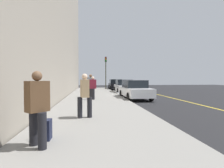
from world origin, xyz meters
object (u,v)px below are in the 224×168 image
(pedestrian_grey_coat, at_px, (91,85))
(pedestrian_brown_coat, at_px, (37,107))
(parked_car_white, at_px, (135,90))
(pedestrian_burgundy_coat, at_px, (93,87))
(parked_car_silver, at_px, (124,86))
(rolling_suitcase, at_px, (46,129))
(traffic_light_pole, at_px, (106,67))
(pedestrian_tan_coat, at_px, (85,94))
(parked_car_black, at_px, (116,84))

(pedestrian_grey_coat, distance_m, pedestrian_brown_coat, 10.74)
(parked_car_white, distance_m, pedestrian_burgundy_coat, 3.57)
(parked_car_silver, height_order, pedestrian_brown_coat, pedestrian_brown_coat)
(pedestrian_burgundy_coat, height_order, rolling_suitcase, pedestrian_burgundy_coat)
(pedestrian_burgundy_coat, relative_size, traffic_light_pole, 0.36)
(parked_car_silver, relative_size, pedestrian_grey_coat, 2.43)
(pedestrian_tan_coat, bearing_deg, pedestrian_burgundy_coat, 176.42)
(pedestrian_burgundy_coat, bearing_deg, parked_car_silver, 153.05)
(parked_car_silver, relative_size, rolling_suitcase, 5.17)
(parked_car_white, relative_size, pedestrian_burgundy_coat, 2.79)
(parked_car_black, bearing_deg, traffic_light_pole, -64.17)
(parked_car_silver, xyz_separation_m, pedestrian_grey_coat, (5.46, -3.72, 0.37))
(pedestrian_brown_coat, bearing_deg, pedestrian_grey_coat, 173.76)
(pedestrian_burgundy_coat, relative_size, pedestrian_brown_coat, 0.98)
(parked_car_silver, bearing_deg, pedestrian_brown_coat, -16.86)
(parked_car_black, height_order, parked_car_silver, same)
(parked_car_silver, height_order, parked_car_white, same)
(pedestrian_brown_coat, xyz_separation_m, rolling_suitcase, (-0.49, 0.07, -0.64))
(pedestrian_burgundy_coat, relative_size, pedestrian_grey_coat, 0.90)
(parked_car_black, height_order, pedestrian_burgundy_coat, pedestrian_burgundy_coat)
(parked_car_black, distance_m, pedestrian_grey_coat, 12.42)
(parked_car_black, relative_size, parked_car_silver, 0.98)
(traffic_light_pole, distance_m, rolling_suitcase, 21.75)
(pedestrian_grey_coat, bearing_deg, parked_car_black, 162.97)
(parked_car_silver, xyz_separation_m, pedestrian_burgundy_coat, (7.01, -3.56, 0.27))
(parked_car_white, relative_size, pedestrian_brown_coat, 2.73)
(pedestrian_tan_coat, distance_m, traffic_light_pole, 19.16)
(pedestrian_burgundy_coat, xyz_separation_m, pedestrian_brown_coat, (9.12, -1.32, 0.02))
(parked_car_white, bearing_deg, pedestrian_burgundy_coat, -71.32)
(pedestrian_tan_coat, bearing_deg, parked_car_silver, 163.34)
(pedestrian_tan_coat, relative_size, rolling_suitcase, 1.97)
(pedestrian_brown_coat, bearing_deg, traffic_light_pole, 171.38)
(parked_car_white, bearing_deg, traffic_light_pole, -173.16)
(parked_car_silver, relative_size, parked_car_white, 0.97)
(pedestrian_burgundy_coat, bearing_deg, traffic_light_pole, 171.12)
(parked_car_white, distance_m, pedestrian_brown_coat, 11.29)
(parked_car_white, bearing_deg, parked_car_silver, 178.11)
(pedestrian_burgundy_coat, relative_size, rolling_suitcase, 1.92)
(parked_car_white, bearing_deg, parked_car_black, 179.49)
(pedestrian_grey_coat, bearing_deg, traffic_light_pole, 169.13)
(parked_car_black, distance_m, pedestrian_burgundy_coat, 13.87)
(pedestrian_burgundy_coat, height_order, pedestrian_brown_coat, pedestrian_brown_coat)
(parked_car_white, xyz_separation_m, traffic_light_pole, (-11.56, -1.39, 2.44))
(parked_car_silver, relative_size, pedestrian_burgundy_coat, 2.70)
(pedestrian_brown_coat, bearing_deg, rolling_suitcase, 172.12)
(parked_car_black, xyz_separation_m, pedestrian_brown_coat, (22.54, -4.80, 0.29))
(parked_car_black, height_order, pedestrian_tan_coat, pedestrian_tan_coat)
(parked_car_silver, height_order, pedestrian_tan_coat, pedestrian_tan_coat)
(parked_car_black, relative_size, pedestrian_brown_coat, 2.57)
(parked_car_silver, bearing_deg, pedestrian_tan_coat, -16.66)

